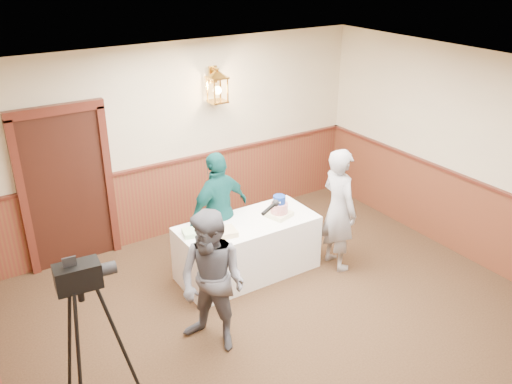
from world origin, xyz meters
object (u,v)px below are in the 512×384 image
sheet_cake_green (194,232)px  display_table (248,248)px  sheet_cake_yellow (223,233)px  assistant_p (219,211)px  interviewer (212,282)px  tv_camera_rig (89,346)px  tiered_cake (279,208)px  baker (339,209)px

sheet_cake_green → display_table: bearing=-6.6°
sheet_cake_yellow → assistant_p: assistant_p is taller
sheet_cake_yellow → interviewer: 1.07m
display_table → sheet_cake_green: 0.83m
display_table → tv_camera_rig: tv_camera_rig is taller
interviewer → sheet_cake_green: bearing=135.1°
interviewer → sheet_cake_yellow: bearing=116.8°
display_table → tiered_cake: size_ratio=5.19×
sheet_cake_green → assistant_p: (0.52, 0.29, 0.03)m
sheet_cake_green → baker: size_ratio=0.16×
display_table → tv_camera_rig: size_ratio=1.17×
display_table → interviewer: bearing=-136.4°
tiered_cake → sheet_cake_yellow: (-0.87, -0.05, -0.08)m
sheet_cake_yellow → sheet_cake_green: size_ratio=1.27×
sheet_cake_yellow → sheet_cake_green: bearing=144.6°
sheet_cake_yellow → interviewer: (-0.61, -0.88, 0.01)m
sheet_cake_green → interviewer: 1.13m
display_table → assistant_p: size_ratio=1.11×
tiered_cake → tv_camera_rig: bearing=-159.1°
sheet_cake_yellow → baker: size_ratio=0.20×
sheet_cake_green → baker: 1.91m
display_table → sheet_cake_yellow: sheet_cake_yellow is taller
display_table → assistant_p: assistant_p is taller
sheet_cake_green → assistant_p: size_ratio=0.16×
sheet_cake_green → interviewer: bearing=-106.8°
interviewer → display_table: bearing=105.5°
tiered_cake → assistant_p: 0.78m
tiered_cake → sheet_cake_yellow: tiered_cake is taller
assistant_p → tv_camera_rig: bearing=21.8°
sheet_cake_yellow → sheet_cake_green: sheet_cake_yellow is taller
tiered_cake → sheet_cake_green: (-1.16, 0.16, -0.08)m
tiered_cake → sheet_cake_green: tiered_cake is taller
tiered_cake → baker: size_ratio=0.21×
tiered_cake → baker: bearing=-30.3°
display_table → assistant_p: bearing=118.0°
display_table → tiered_cake: tiered_cake is taller
sheet_cake_green → interviewer: size_ratio=0.16×
display_table → sheet_cake_green: (-0.72, 0.08, 0.41)m
tiered_cake → sheet_cake_green: bearing=172.2°
tv_camera_rig → assistant_p: bearing=40.1°
sheet_cake_green → assistant_p: bearing=29.5°
tiered_cake → sheet_cake_yellow: size_ratio=1.06×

